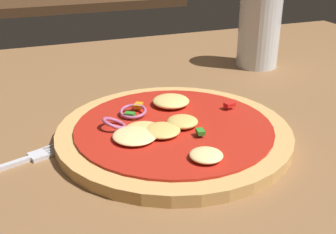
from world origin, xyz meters
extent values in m
cube|color=brown|center=(0.00, 0.00, 0.02)|extent=(1.18, 0.94, 0.03)
cylinder|color=tan|center=(-0.04, -0.03, 0.04)|extent=(0.28, 0.28, 0.01)
cylinder|color=red|center=(-0.04, -0.03, 0.05)|extent=(0.24, 0.24, 0.00)
ellipsoid|color=#E5BC60|center=(-0.06, -0.04, 0.05)|extent=(0.04, 0.04, 0.01)
ellipsoid|color=#EFCC72|center=(-0.08, -0.03, 0.05)|extent=(0.04, 0.04, 0.01)
ellipsoid|color=#F4DB8E|center=(-0.10, -0.05, 0.05)|extent=(0.05, 0.05, 0.01)
ellipsoid|color=#EFCC72|center=(-0.02, 0.03, 0.05)|extent=(0.05, 0.05, 0.01)
ellipsoid|color=#E5BC60|center=(-0.03, -0.03, 0.05)|extent=(0.04, 0.04, 0.01)
ellipsoid|color=#F4DB8E|center=(-0.04, -0.12, 0.05)|extent=(0.04, 0.04, 0.01)
torus|color=#B25984|center=(-0.11, -0.01, 0.05)|extent=(0.03, 0.03, 0.02)
torus|color=#B25984|center=(-0.08, 0.02, 0.05)|extent=(0.05, 0.05, 0.01)
cube|color=#2D8C28|center=(-0.02, -0.07, 0.05)|extent=(0.01, 0.01, 0.00)
cube|color=red|center=(-0.03, -0.02, 0.05)|extent=(0.01, 0.01, 0.00)
cube|color=red|center=(0.04, -0.01, 0.05)|extent=(0.02, 0.01, 0.01)
cube|color=#2D8C28|center=(-0.09, 0.01, 0.05)|extent=(0.01, 0.01, 0.00)
cube|color=orange|center=(-0.07, 0.03, 0.05)|extent=(0.02, 0.02, 0.01)
cube|color=silver|center=(-0.20, -0.02, 0.03)|extent=(0.02, 0.02, 0.01)
cube|color=silver|center=(-0.17, -0.02, 0.03)|extent=(0.04, 0.01, 0.00)
cube|color=silver|center=(-0.17, -0.01, 0.03)|extent=(0.04, 0.01, 0.00)
cube|color=silver|center=(-0.18, -0.01, 0.03)|extent=(0.04, 0.01, 0.00)
cube|color=silver|center=(-0.18, 0.00, 0.03)|extent=(0.04, 0.01, 0.00)
cylinder|color=silver|center=(0.21, 0.19, 0.10)|extent=(0.07, 0.07, 0.14)
cylinder|color=#C67214|center=(0.21, 0.19, 0.08)|extent=(0.07, 0.07, 0.11)
camera|label=1|loc=(-0.21, -0.46, 0.27)|focal=45.50mm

